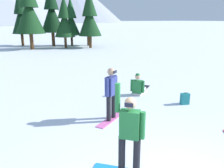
{
  "coord_description": "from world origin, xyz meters",
  "views": [
    {
      "loc": [
        -2.66,
        -2.77,
        3.21
      ],
      "look_at": [
        1.17,
        4.25,
        1.0
      ],
      "focal_mm": 37.62,
      "sensor_mm": 36.0,
      "label": 1
    }
  ],
  "objects_px": {
    "snowboarder_midground": "(111,93)",
    "snowboarder_background": "(139,87)",
    "backpack_teal": "(185,99)",
    "pine_tree_tall": "(71,19)",
    "pine_tree_twin": "(90,17)",
    "pine_tree_leaning": "(51,11)",
    "pine_tree_short": "(88,18)",
    "pine_tree_slender": "(20,16)",
    "snowboarder_foreground": "(130,134)",
    "pine_tree_young": "(64,20)",
    "pine_tree_broad": "(29,9)"
  },
  "relations": [
    {
      "from": "pine_tree_broad",
      "to": "backpack_teal",
      "type": "bearing_deg",
      "value": -84.81
    },
    {
      "from": "backpack_teal",
      "to": "pine_tree_twin",
      "type": "bearing_deg",
      "value": 77.18
    },
    {
      "from": "snowboarder_midground",
      "to": "snowboarder_background",
      "type": "xyz_separation_m",
      "value": [
        2.38,
        1.85,
        -0.58
      ]
    },
    {
      "from": "snowboarder_background",
      "to": "backpack_teal",
      "type": "relative_size",
      "value": 3.42
    },
    {
      "from": "snowboarder_midground",
      "to": "pine_tree_leaning",
      "type": "relative_size",
      "value": 0.23
    },
    {
      "from": "backpack_teal",
      "to": "pine_tree_tall",
      "type": "bearing_deg",
      "value": 81.66
    },
    {
      "from": "pine_tree_leaning",
      "to": "pine_tree_twin",
      "type": "bearing_deg",
      "value": -50.31
    },
    {
      "from": "backpack_teal",
      "to": "pine_tree_twin",
      "type": "distance_m",
      "value": 19.77
    },
    {
      "from": "pine_tree_leaning",
      "to": "pine_tree_short",
      "type": "bearing_deg",
      "value": -20.76
    },
    {
      "from": "pine_tree_twin",
      "to": "snowboarder_foreground",
      "type": "bearing_deg",
      "value": -111.62
    },
    {
      "from": "pine_tree_leaning",
      "to": "pine_tree_slender",
      "type": "bearing_deg",
      "value": 142.41
    },
    {
      "from": "snowboarder_foreground",
      "to": "pine_tree_broad",
      "type": "height_order",
      "value": "pine_tree_broad"
    },
    {
      "from": "pine_tree_tall",
      "to": "pine_tree_young",
      "type": "xyz_separation_m",
      "value": [
        -1.58,
        -2.35,
        -0.03
      ]
    },
    {
      "from": "backpack_teal",
      "to": "pine_tree_slender",
      "type": "relative_size",
      "value": 0.07
    },
    {
      "from": "pine_tree_broad",
      "to": "snowboarder_background",
      "type": "bearing_deg",
      "value": -86.83
    },
    {
      "from": "backpack_teal",
      "to": "pine_tree_young",
      "type": "height_order",
      "value": "pine_tree_young"
    },
    {
      "from": "snowboarder_background",
      "to": "pine_tree_twin",
      "type": "distance_m",
      "value": 18.12
    },
    {
      "from": "snowboarder_midground",
      "to": "pine_tree_twin",
      "type": "relative_size",
      "value": 0.28
    },
    {
      "from": "pine_tree_young",
      "to": "pine_tree_broad",
      "type": "bearing_deg",
      "value": 169.22
    },
    {
      "from": "pine_tree_tall",
      "to": "pine_tree_slender",
      "type": "bearing_deg",
      "value": 151.81
    },
    {
      "from": "snowboarder_background",
      "to": "pine_tree_tall",
      "type": "height_order",
      "value": "pine_tree_tall"
    },
    {
      "from": "snowboarder_foreground",
      "to": "pine_tree_twin",
      "type": "height_order",
      "value": "pine_tree_twin"
    },
    {
      "from": "snowboarder_foreground",
      "to": "pine_tree_short",
      "type": "xyz_separation_m",
      "value": [
        9.33,
        24.0,
        2.46
      ]
    },
    {
      "from": "pine_tree_twin",
      "to": "pine_tree_short",
      "type": "bearing_deg",
      "value": 72.31
    },
    {
      "from": "snowboarder_foreground",
      "to": "pine_tree_tall",
      "type": "distance_m",
      "value": 26.3
    },
    {
      "from": "pine_tree_twin",
      "to": "pine_tree_short",
      "type": "xyz_separation_m",
      "value": [
        0.77,
        2.4,
        -0.0
      ]
    },
    {
      "from": "pine_tree_slender",
      "to": "pine_tree_young",
      "type": "distance_m",
      "value": 6.59
    },
    {
      "from": "backpack_teal",
      "to": "snowboarder_midground",
      "type": "bearing_deg",
      "value": 178.48
    },
    {
      "from": "snowboarder_background",
      "to": "pine_tree_slender",
      "type": "height_order",
      "value": "pine_tree_slender"
    },
    {
      "from": "backpack_teal",
      "to": "pine_tree_twin",
      "type": "relative_size",
      "value": 0.08
    },
    {
      "from": "pine_tree_tall",
      "to": "pine_tree_short",
      "type": "relative_size",
      "value": 0.94
    },
    {
      "from": "pine_tree_twin",
      "to": "pine_tree_young",
      "type": "bearing_deg",
      "value": 156.33
    },
    {
      "from": "snowboarder_foreground",
      "to": "snowboarder_background",
      "type": "height_order",
      "value": "snowboarder_foreground"
    },
    {
      "from": "pine_tree_tall",
      "to": "pine_tree_broad",
      "type": "bearing_deg",
      "value": -162.26
    },
    {
      "from": "snowboarder_foreground",
      "to": "snowboarder_midground",
      "type": "xyz_separation_m",
      "value": [
        1.01,
        2.66,
        -0.02
      ]
    },
    {
      "from": "pine_tree_tall",
      "to": "pine_tree_young",
      "type": "bearing_deg",
      "value": -123.9
    },
    {
      "from": "snowboarder_background",
      "to": "pine_tree_tall",
      "type": "distance_m",
      "value": 21.19
    },
    {
      "from": "pine_tree_tall",
      "to": "pine_tree_leaning",
      "type": "relative_size",
      "value": 0.77
    },
    {
      "from": "snowboarder_foreground",
      "to": "snowboarder_midground",
      "type": "distance_m",
      "value": 2.84
    },
    {
      "from": "snowboarder_midground",
      "to": "pine_tree_twin",
      "type": "xyz_separation_m",
      "value": [
        7.55,
        18.94,
        2.48
      ]
    },
    {
      "from": "snowboarder_midground",
      "to": "pine_tree_tall",
      "type": "bearing_deg",
      "value": 73.79
    },
    {
      "from": "pine_tree_slender",
      "to": "snowboarder_background",
      "type": "bearing_deg",
      "value": -86.74
    },
    {
      "from": "snowboarder_background",
      "to": "pine_tree_young",
      "type": "distance_m",
      "value": 18.63
    },
    {
      "from": "pine_tree_tall",
      "to": "pine_tree_young",
      "type": "height_order",
      "value": "pine_tree_tall"
    },
    {
      "from": "backpack_teal",
      "to": "pine_tree_short",
      "type": "distance_m",
      "value": 22.26
    },
    {
      "from": "pine_tree_leaning",
      "to": "pine_tree_young",
      "type": "xyz_separation_m",
      "value": [
        0.65,
        -2.78,
        -0.99
      ]
    },
    {
      "from": "pine_tree_young",
      "to": "pine_tree_short",
      "type": "relative_size",
      "value": 0.93
    },
    {
      "from": "pine_tree_twin",
      "to": "pine_tree_slender",
      "type": "distance_m",
      "value": 9.15
    },
    {
      "from": "pine_tree_twin",
      "to": "backpack_teal",
      "type": "bearing_deg",
      "value": -102.82
    },
    {
      "from": "backpack_teal",
      "to": "pine_tree_short",
      "type": "bearing_deg",
      "value": 76.63
    }
  ]
}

